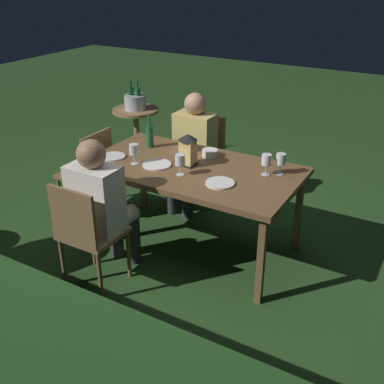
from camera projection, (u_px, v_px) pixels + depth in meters
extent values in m
plane|color=#26471E|center=(192.00, 246.00, 4.13)|extent=(16.00, 16.00, 0.00)
cube|color=brown|center=(192.00, 169.00, 3.80)|extent=(1.73, 0.95, 0.04)
cube|color=brown|center=(298.00, 213.00, 3.93)|extent=(0.05, 0.05, 0.71)
cube|color=brown|center=(143.00, 174.00, 4.64)|extent=(0.05, 0.05, 0.71)
cube|color=brown|center=(261.00, 261.00, 3.30)|extent=(0.05, 0.05, 0.71)
cube|color=brown|center=(88.00, 208.00, 4.01)|extent=(0.05, 0.05, 0.71)
cube|color=brown|center=(198.00, 162.00, 4.73)|extent=(0.42, 0.40, 0.03)
cube|color=brown|center=(207.00, 135.00, 4.77)|extent=(0.40, 0.02, 0.42)
cylinder|color=brown|center=(205.00, 192.00, 4.61)|extent=(0.03, 0.03, 0.42)
cylinder|color=brown|center=(174.00, 184.00, 4.77)|extent=(0.03, 0.03, 0.42)
cylinder|color=brown|center=(221.00, 180.00, 4.88)|extent=(0.03, 0.03, 0.42)
cylinder|color=brown|center=(191.00, 173.00, 5.04)|extent=(0.03, 0.03, 0.42)
cube|color=tan|center=(195.00, 139.00, 4.56)|extent=(0.38, 0.24, 0.50)
sphere|color=tan|center=(195.00, 104.00, 4.41)|extent=(0.21, 0.21, 0.21)
cylinder|color=tan|center=(196.00, 168.00, 4.52)|extent=(0.13, 0.36, 0.13)
cylinder|color=tan|center=(180.00, 164.00, 4.60)|extent=(0.13, 0.36, 0.13)
cylinder|color=#333338|center=(188.00, 196.00, 4.50)|extent=(0.11, 0.11, 0.45)
cylinder|color=#333338|center=(172.00, 192.00, 4.58)|extent=(0.11, 0.11, 0.45)
cube|color=brown|center=(84.00, 173.00, 4.46)|extent=(0.40, 0.42, 0.03)
cube|color=brown|center=(98.00, 155.00, 4.28)|extent=(0.03, 0.40, 0.42)
cylinder|color=brown|center=(61.00, 198.00, 4.50)|extent=(0.03, 0.03, 0.42)
cylinder|color=brown|center=(86.00, 184.00, 4.78)|extent=(0.03, 0.03, 0.42)
cylinder|color=brown|center=(88.00, 206.00, 4.35)|extent=(0.03, 0.03, 0.42)
cylinder|color=brown|center=(112.00, 191.00, 4.63)|extent=(0.03, 0.03, 0.42)
cube|color=brown|center=(94.00, 233.00, 3.49)|extent=(0.42, 0.40, 0.03)
cube|color=brown|center=(73.00, 217.00, 3.25)|extent=(0.40, 0.03, 0.42)
cylinder|color=brown|center=(93.00, 241.00, 3.80)|extent=(0.03, 0.03, 0.42)
cylinder|color=brown|center=(129.00, 254.00, 3.64)|extent=(0.03, 0.03, 0.42)
cylinder|color=brown|center=(63.00, 262.00, 3.54)|extent=(0.03, 0.03, 0.42)
cylinder|color=brown|center=(100.00, 277.00, 3.38)|extent=(0.03, 0.03, 0.42)
cube|color=white|center=(96.00, 198.00, 3.42)|extent=(0.38, 0.24, 0.50)
sphere|color=#997051|center=(91.00, 154.00, 3.27)|extent=(0.21, 0.21, 0.21)
cylinder|color=white|center=(101.00, 215.00, 3.68)|extent=(0.13, 0.36, 0.13)
cylinder|color=white|center=(120.00, 221.00, 3.59)|extent=(0.13, 0.36, 0.13)
cylinder|color=#333338|center=(116.00, 232.00, 3.90)|extent=(0.11, 0.11, 0.45)
cylinder|color=#333338|center=(134.00, 238.00, 3.82)|extent=(0.11, 0.11, 0.45)
cube|color=black|center=(188.00, 164.00, 3.82)|extent=(0.12, 0.12, 0.01)
cube|color=#F9D17A|center=(188.00, 152.00, 3.77)|extent=(0.11, 0.11, 0.20)
cone|color=black|center=(188.00, 137.00, 3.72)|extent=(0.15, 0.15, 0.05)
cylinder|color=#1E5B2D|center=(150.00, 136.00, 4.15)|extent=(0.07, 0.07, 0.20)
cylinder|color=#1E5B2D|center=(149.00, 121.00, 4.08)|extent=(0.03, 0.03, 0.09)
cylinder|color=silver|center=(265.00, 174.00, 3.65)|extent=(0.06, 0.06, 0.00)
cylinder|color=silver|center=(266.00, 169.00, 3.63)|extent=(0.01, 0.01, 0.08)
cylinder|color=silver|center=(267.00, 160.00, 3.60)|extent=(0.08, 0.08, 0.08)
cylinder|color=maroon|center=(266.00, 162.00, 3.61)|extent=(0.07, 0.07, 0.03)
cylinder|color=silver|center=(280.00, 174.00, 3.66)|extent=(0.06, 0.06, 0.00)
cylinder|color=silver|center=(280.00, 169.00, 3.65)|extent=(0.01, 0.01, 0.08)
cylinder|color=silver|center=(281.00, 159.00, 3.61)|extent=(0.08, 0.08, 0.08)
cylinder|color=maroon|center=(281.00, 162.00, 3.62)|extent=(0.07, 0.07, 0.03)
cylinder|color=silver|center=(180.00, 175.00, 3.65)|extent=(0.06, 0.06, 0.00)
cylinder|color=silver|center=(180.00, 170.00, 3.63)|extent=(0.01, 0.01, 0.08)
cylinder|color=silver|center=(180.00, 160.00, 3.59)|extent=(0.08, 0.08, 0.08)
cylinder|color=maroon|center=(180.00, 163.00, 3.60)|extent=(0.07, 0.07, 0.03)
cylinder|color=silver|center=(135.00, 163.00, 3.85)|extent=(0.06, 0.06, 0.00)
cylinder|color=silver|center=(134.00, 159.00, 3.83)|extent=(0.01, 0.01, 0.08)
cylinder|color=silver|center=(134.00, 149.00, 3.79)|extent=(0.08, 0.08, 0.08)
cylinder|color=maroon|center=(134.00, 152.00, 3.80)|extent=(0.07, 0.07, 0.03)
cylinder|color=white|center=(220.00, 183.00, 3.50)|extent=(0.22, 0.22, 0.01)
cylinder|color=silver|center=(114.00, 156.00, 3.97)|extent=(0.20, 0.20, 0.01)
cylinder|color=white|center=(157.00, 165.00, 3.81)|extent=(0.23, 0.23, 0.01)
cylinder|color=silver|center=(189.00, 146.00, 4.13)|extent=(0.17, 0.17, 0.06)
cylinder|color=#424C1E|center=(189.00, 145.00, 4.12)|extent=(0.14, 0.14, 0.02)
cylinder|color=silver|center=(210.00, 153.00, 3.98)|extent=(0.13, 0.13, 0.06)
cylinder|color=tan|center=(210.00, 152.00, 3.98)|extent=(0.11, 0.11, 0.02)
cylinder|color=#937047|center=(136.00, 110.00, 5.71)|extent=(0.56, 0.56, 0.03)
cylinder|color=#937047|center=(137.00, 135.00, 5.85)|extent=(0.07, 0.07, 0.60)
cylinder|color=#937047|center=(138.00, 157.00, 5.97)|extent=(0.42, 0.42, 0.02)
cylinder|color=#B2B7BF|center=(135.00, 102.00, 5.66)|extent=(0.26, 0.26, 0.17)
cylinder|color=white|center=(135.00, 99.00, 5.64)|extent=(0.23, 0.23, 0.04)
cylinder|color=#1E5B2D|center=(138.00, 95.00, 5.60)|extent=(0.07, 0.07, 0.16)
cylinder|color=#1E5B2D|center=(137.00, 85.00, 5.55)|extent=(0.03, 0.03, 0.09)
cylinder|color=#144723|center=(131.00, 95.00, 5.63)|extent=(0.07, 0.07, 0.16)
cylinder|color=#144723|center=(131.00, 84.00, 5.58)|extent=(0.03, 0.03, 0.09)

